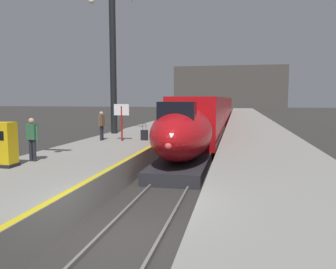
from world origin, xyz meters
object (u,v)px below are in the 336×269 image
passenger_mid_platform (32,136)px  ticket_machine_yellow (5,146)px  passenger_near_edge (101,123)px  rolling_suitcase (144,135)px  highspeed_train_main (215,111)px  station_column_mid (113,47)px  departure_info_board (122,115)px

passenger_mid_platform → ticket_machine_yellow: passenger_mid_platform is taller
passenger_near_edge → passenger_mid_platform: size_ratio=1.00×
rolling_suitcase → ticket_machine_yellow: ticket_machine_yellow is taller
highspeed_train_main → station_column_mid: station_column_mid is taller
passenger_near_edge → rolling_suitcase: (2.43, 0.56, -0.69)m
highspeed_train_main → ticket_machine_yellow: size_ratio=35.58×
station_column_mid → ticket_machine_yellow: (0.35, -11.71, -5.23)m
ticket_machine_yellow → departure_info_board: size_ratio=0.75×
highspeed_train_main → passenger_near_edge: highspeed_train_main is taller
station_column_mid → passenger_mid_platform: size_ratio=5.93×
rolling_suitcase → ticket_machine_yellow: bearing=-108.4°
passenger_mid_platform → departure_info_board: bearing=79.1°
passenger_near_edge → ticket_machine_yellow: 7.83m
passenger_near_edge → departure_info_board: 1.35m
departure_info_board → passenger_near_edge: bearing=-179.8°
passenger_mid_platform → departure_info_board: (1.28, 6.67, 0.52)m
highspeed_train_main → ticket_machine_yellow: bearing=-100.6°
station_column_mid → departure_info_board: station_column_mid is taller
highspeed_train_main → rolling_suitcase: bearing=-97.4°
highspeed_train_main → station_column_mid: 19.59m
passenger_mid_platform → rolling_suitcase: (2.47, 7.23, -0.69)m
rolling_suitcase → departure_info_board: departure_info_board is taller
passenger_near_edge → passenger_mid_platform: (-0.04, -6.67, 0.00)m
passenger_mid_platform → station_column_mid: bearing=93.6°
ticket_machine_yellow → rolling_suitcase: bearing=71.6°
passenger_mid_platform → rolling_suitcase: 7.67m
highspeed_train_main → station_column_mid: size_ratio=5.68×
passenger_mid_platform → departure_info_board: 6.82m
station_column_mid → ticket_machine_yellow: bearing=-88.3°
highspeed_train_main → passenger_near_edge: 22.48m
passenger_near_edge → ticket_machine_yellow: size_ratio=1.06×
highspeed_train_main → passenger_mid_platform: (-5.23, -28.54, 0.08)m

